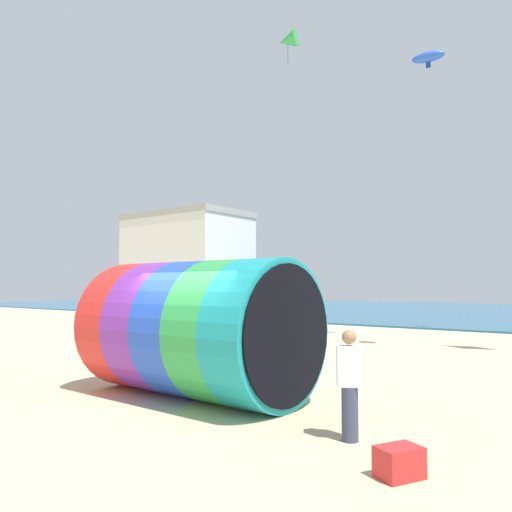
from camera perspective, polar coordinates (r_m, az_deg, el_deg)
The scene contains 8 objects.
ground_plane at distance 9.94m, azimuth -6.30°, elevation -16.43°, with size 120.00×120.00×0.00m, color #CCBA8C.
giant_inflatable_tube at distance 10.31m, azimuth -6.72°, elevation -8.22°, with size 4.63×2.84×2.75m.
kite_handler at distance 7.58m, azimuth 10.65°, elevation -14.23°, with size 0.42×0.38×1.60m.
kite_blue_parafoil at distance 23.47m, azimuth 19.07°, elevation 20.69°, with size 1.38×0.65×0.69m.
kite_green_delta at distance 32.48m, azimuth 3.66°, elevation 23.39°, with size 1.43×1.33×2.06m.
bystander_mid_beach at distance 22.16m, azimuth -6.55°, elevation -7.17°, with size 0.24×0.36×1.57m.
promenade_building at distance 41.93m, azimuth -7.96°, elevation -0.81°, with size 10.13×6.23×8.28m.
cooler_box at distance 6.51m, azimuth 16.05°, elevation -21.71°, with size 0.52×0.36×0.36m, color red.
Camera 1 is at (6.67, -7.02, 2.23)m, focal length 35.00 mm.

